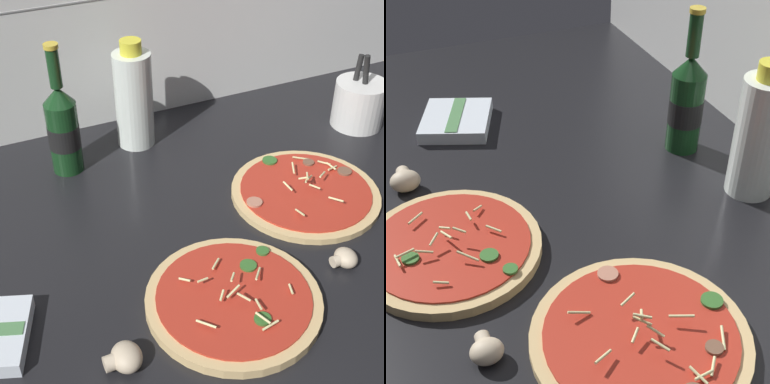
# 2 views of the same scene
# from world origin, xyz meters

# --- Properties ---
(counter_slab) EXTENTS (1.60, 0.90, 0.03)m
(counter_slab) POSITION_xyz_m (0.00, 0.00, 0.01)
(counter_slab) COLOR black
(counter_slab) RESTS_ON ground
(pizza_near) EXTENTS (0.26, 0.26, 0.04)m
(pizza_near) POSITION_xyz_m (-0.05, -0.15, 0.03)
(pizza_near) COLOR tan
(pizza_near) RESTS_ON counter_slab
(pizza_far) EXTENTS (0.27, 0.27, 0.05)m
(pizza_far) POSITION_xyz_m (0.20, 0.04, 0.03)
(pizza_far) COLOR tan
(pizza_far) RESTS_ON counter_slab
(beer_bottle) EXTENTS (0.06, 0.06, 0.26)m
(beer_bottle) POSITION_xyz_m (-0.18, 0.31, 0.12)
(beer_bottle) COLOR #143819
(beer_bottle) RESTS_ON counter_slab
(oil_bottle) EXTENTS (0.08, 0.08, 0.23)m
(oil_bottle) POSITION_xyz_m (-0.02, 0.34, 0.13)
(oil_bottle) COLOR silver
(oil_bottle) RESTS_ON counter_slab
(mushroom_left) EXTENTS (0.04, 0.04, 0.03)m
(mushroom_left) POSITION_xyz_m (0.15, -0.15, 0.04)
(mushroom_left) COLOR beige
(mushroom_left) RESTS_ON counter_slab
(mushroom_right) EXTENTS (0.05, 0.05, 0.03)m
(mushroom_right) POSITION_xyz_m (-0.23, -0.18, 0.04)
(mushroom_right) COLOR beige
(mushroom_right) RESTS_ON counter_slab
(utensil_crock) EXTENTS (0.11, 0.11, 0.17)m
(utensil_crock) POSITION_xyz_m (0.45, 0.21, 0.08)
(utensil_crock) COLOR silver
(utensil_crock) RESTS_ON counter_slab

